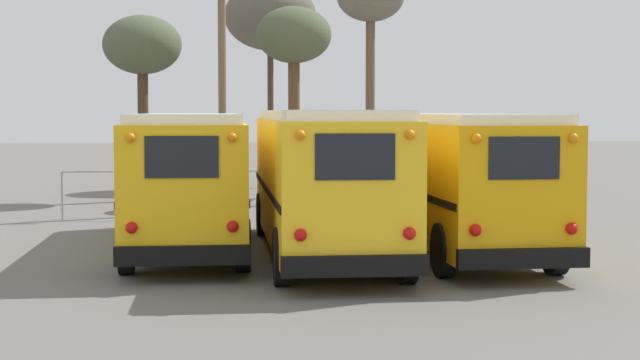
{
  "coord_description": "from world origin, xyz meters",
  "views": [
    {
      "loc": [
        -1.89,
        -22.45,
        3.14
      ],
      "look_at": [
        0.0,
        -0.49,
        1.61
      ],
      "focal_mm": 55.0,
      "sensor_mm": 36.0,
      "label": 1
    }
  ],
  "objects_px": {
    "bare_tree_2": "(371,3)",
    "school_bus_1": "(323,176)",
    "school_bus_0": "(189,175)",
    "school_bus_2": "(448,175)",
    "bare_tree_0": "(142,48)",
    "bare_tree_1": "(294,40)",
    "bare_tree_3": "(270,17)",
    "utility_pole": "(222,67)"
  },
  "relations": [
    {
      "from": "school_bus_0",
      "to": "school_bus_1",
      "type": "bearing_deg",
      "value": -23.29
    },
    {
      "from": "bare_tree_0",
      "to": "bare_tree_1",
      "type": "bearing_deg",
      "value": -18.14
    },
    {
      "from": "bare_tree_2",
      "to": "school_bus_1",
      "type": "bearing_deg",
      "value": -101.4
    },
    {
      "from": "school_bus_2",
      "to": "bare_tree_3",
      "type": "bearing_deg",
      "value": 100.31
    },
    {
      "from": "school_bus_1",
      "to": "bare_tree_3",
      "type": "relative_size",
      "value": 1.2
    },
    {
      "from": "bare_tree_3",
      "to": "school_bus_2",
      "type": "bearing_deg",
      "value": -79.69
    },
    {
      "from": "bare_tree_3",
      "to": "utility_pole",
      "type": "bearing_deg",
      "value": -100.7
    },
    {
      "from": "school_bus_0",
      "to": "school_bus_1",
      "type": "distance_m",
      "value": 3.21
    },
    {
      "from": "school_bus_0",
      "to": "bare_tree_0",
      "type": "relative_size",
      "value": 1.48
    },
    {
      "from": "school_bus_2",
      "to": "utility_pole",
      "type": "distance_m",
      "value": 10.66
    },
    {
      "from": "school_bus_1",
      "to": "bare_tree_3",
      "type": "bearing_deg",
      "value": 91.3
    },
    {
      "from": "school_bus_0",
      "to": "bare_tree_3",
      "type": "relative_size",
      "value": 1.13
    },
    {
      "from": "bare_tree_0",
      "to": "school_bus_1",
      "type": "bearing_deg",
      "value": -69.48
    },
    {
      "from": "school_bus_1",
      "to": "bare_tree_3",
      "type": "distance_m",
      "value": 20.21
    },
    {
      "from": "school_bus_2",
      "to": "school_bus_1",
      "type": "bearing_deg",
      "value": -164.37
    },
    {
      "from": "school_bus_0",
      "to": "school_bus_2",
      "type": "bearing_deg",
      "value": -4.31
    },
    {
      "from": "bare_tree_1",
      "to": "bare_tree_3",
      "type": "bearing_deg",
      "value": 94.05
    },
    {
      "from": "bare_tree_2",
      "to": "bare_tree_3",
      "type": "bearing_deg",
      "value": 139.22
    },
    {
      "from": "utility_pole",
      "to": "school_bus_1",
      "type": "bearing_deg",
      "value": -76.57
    },
    {
      "from": "bare_tree_1",
      "to": "bare_tree_3",
      "type": "distance_m",
      "value": 7.64
    },
    {
      "from": "bare_tree_0",
      "to": "bare_tree_1",
      "type": "height_order",
      "value": "bare_tree_1"
    },
    {
      "from": "school_bus_0",
      "to": "utility_pole",
      "type": "xyz_separation_m",
      "value": [
        0.65,
        8.38,
        2.86
      ]
    },
    {
      "from": "bare_tree_1",
      "to": "bare_tree_2",
      "type": "xyz_separation_m",
      "value": [
        3.2,
        4.26,
        1.74
      ]
    },
    {
      "from": "bare_tree_0",
      "to": "bare_tree_3",
      "type": "height_order",
      "value": "bare_tree_3"
    },
    {
      "from": "school_bus_0",
      "to": "school_bus_2",
      "type": "xyz_separation_m",
      "value": [
        5.9,
        -0.44,
        0.0
      ]
    },
    {
      "from": "school_bus_0",
      "to": "bare_tree_3",
      "type": "height_order",
      "value": "bare_tree_3"
    },
    {
      "from": "school_bus_0",
      "to": "utility_pole",
      "type": "relative_size",
      "value": 1.11
    },
    {
      "from": "school_bus_0",
      "to": "school_bus_1",
      "type": "relative_size",
      "value": 0.95
    },
    {
      "from": "school_bus_1",
      "to": "bare_tree_1",
      "type": "relative_size",
      "value": 1.52
    },
    {
      "from": "school_bus_2",
      "to": "utility_pole",
      "type": "relative_size",
      "value": 1.22
    },
    {
      "from": "school_bus_2",
      "to": "bare_tree_0",
      "type": "bearing_deg",
      "value": 122.08
    },
    {
      "from": "school_bus_2",
      "to": "utility_pole",
      "type": "height_order",
      "value": "utility_pole"
    },
    {
      "from": "school_bus_1",
      "to": "bare_tree_2",
      "type": "height_order",
      "value": "bare_tree_2"
    },
    {
      "from": "bare_tree_1",
      "to": "bare_tree_3",
      "type": "relative_size",
      "value": 0.79
    },
    {
      "from": "utility_pole",
      "to": "bare_tree_1",
      "type": "relative_size",
      "value": 1.3
    },
    {
      "from": "school_bus_1",
      "to": "school_bus_2",
      "type": "bearing_deg",
      "value": 15.63
    },
    {
      "from": "utility_pole",
      "to": "bare_tree_3",
      "type": "relative_size",
      "value": 1.02
    },
    {
      "from": "school_bus_1",
      "to": "utility_pole",
      "type": "xyz_separation_m",
      "value": [
        -2.3,
        9.65,
        2.82
      ]
    },
    {
      "from": "utility_pole",
      "to": "bare_tree_2",
      "type": "bearing_deg",
      "value": 49.89
    },
    {
      "from": "school_bus_0",
      "to": "bare_tree_1",
      "type": "relative_size",
      "value": 1.44
    },
    {
      "from": "utility_pole",
      "to": "bare_tree_3",
      "type": "bearing_deg",
      "value": 79.3
    },
    {
      "from": "bare_tree_2",
      "to": "bare_tree_3",
      "type": "distance_m",
      "value": 4.93
    }
  ]
}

